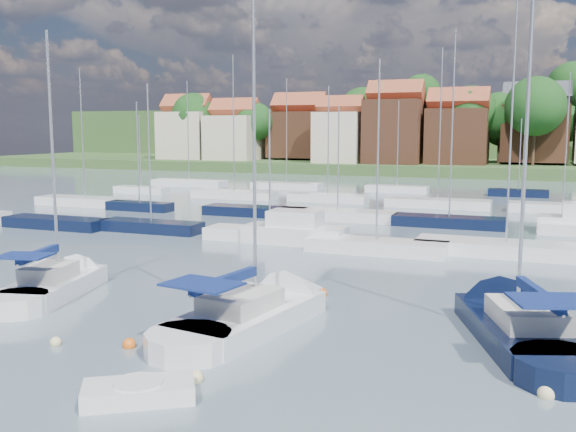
% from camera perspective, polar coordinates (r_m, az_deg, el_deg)
% --- Properties ---
extents(ground, '(260.00, 260.00, 0.00)m').
position_cam_1_polar(ground, '(61.45, 11.92, 0.38)').
color(ground, '#4C5D67').
rests_on(ground, ground).
extents(sailboat_left, '(4.63, 9.91, 13.13)m').
position_cam_1_polar(sailboat_left, '(32.84, -19.26, -5.63)').
color(sailboat_left, silver).
rests_on(sailboat_left, ground).
extents(sailboat_centre, '(4.88, 11.78, 15.55)m').
position_cam_1_polar(sailboat_centre, '(26.49, -1.86, -8.40)').
color(sailboat_centre, silver).
rests_on(sailboat_centre, ground).
extents(sailboat_navy, '(6.93, 12.18, 16.36)m').
position_cam_1_polar(sailboat_navy, '(26.55, 19.03, -8.79)').
color(sailboat_navy, black).
rests_on(sailboat_navy, ground).
extents(tender, '(3.42, 2.93, 0.68)m').
position_cam_1_polar(tender, '(19.48, -13.14, -14.98)').
color(tender, silver).
rests_on(tender, ground).
extents(buoy_b, '(0.41, 0.41, 0.41)m').
position_cam_1_polar(buoy_b, '(24.98, -19.92, -10.73)').
color(buoy_b, beige).
rests_on(buoy_b, ground).
extents(buoy_c, '(0.49, 0.49, 0.49)m').
position_cam_1_polar(buoy_c, '(23.98, -13.92, -11.27)').
color(buoy_c, '#D85914').
rests_on(buoy_c, ground).
extents(buoy_d, '(0.49, 0.49, 0.49)m').
position_cam_1_polar(buoy_d, '(20.62, -8.18, -14.33)').
color(buoy_d, beige).
rests_on(buoy_d, ground).
extents(buoy_e, '(0.53, 0.53, 0.53)m').
position_cam_1_polar(buoy_e, '(30.15, 3.05, -7.09)').
color(buoy_e, '#D85914').
rests_on(buoy_e, ground).
extents(buoy_f, '(0.53, 0.53, 0.53)m').
position_cam_1_polar(buoy_f, '(20.74, 21.98, -14.70)').
color(buoy_f, beige).
rests_on(buoy_f, ground).
extents(marina_field, '(79.62, 41.41, 15.93)m').
position_cam_1_polar(marina_field, '(56.36, 13.03, 0.13)').
color(marina_field, silver).
rests_on(marina_field, ground).
extents(far_shore_town, '(212.46, 90.00, 22.27)m').
position_cam_1_polar(far_shore_town, '(153.06, 18.54, 6.20)').
color(far_shore_town, '#375229').
rests_on(far_shore_town, ground).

